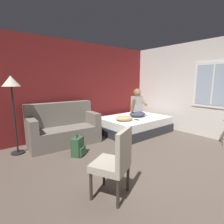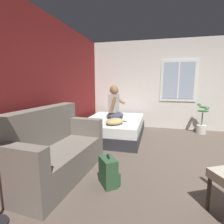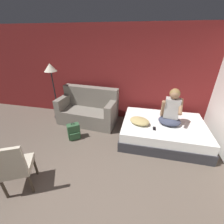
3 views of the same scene
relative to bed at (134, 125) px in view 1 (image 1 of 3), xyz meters
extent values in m
plane|color=brown|center=(-1.42, -2.11, -0.24)|extent=(40.00, 40.00, 0.00)
cube|color=maroon|center=(-1.42, 1.02, 1.11)|extent=(10.30, 0.16, 2.70)
cube|color=white|center=(1.22, -1.71, 1.25)|extent=(0.02, 1.04, 1.24)
cube|color=#9EB2C6|center=(1.20, -1.71, 1.25)|extent=(0.01, 0.88, 1.08)
cube|color=white|center=(1.20, -1.71, 1.25)|extent=(0.01, 0.04, 1.08)
cube|color=#2D2D33|center=(0.00, 0.00, -0.11)|extent=(2.03, 1.49, 0.26)
cube|color=white|center=(0.00, 0.00, 0.13)|extent=(1.97, 1.44, 0.22)
cube|color=slate|center=(-2.15, 0.36, -0.02)|extent=(1.76, 0.93, 0.44)
cube|color=slate|center=(-2.12, 0.66, 0.50)|extent=(1.71, 0.37, 0.60)
cube|color=slate|center=(-2.91, 0.42, 0.36)|extent=(0.24, 0.81, 0.32)
cube|color=slate|center=(-1.39, 0.30, 0.36)|extent=(0.24, 0.81, 0.32)
cylinder|color=#382D23|center=(-2.41, -1.68, -0.04)|extent=(0.04, 0.04, 0.40)
cylinder|color=#382D23|center=(-2.76, -1.86, -0.04)|extent=(0.04, 0.04, 0.40)
cylinder|color=#382D23|center=(-2.23, -2.03, -0.04)|extent=(0.04, 0.04, 0.40)
cylinder|color=#382D23|center=(-2.58, -2.21, -0.04)|extent=(0.04, 0.04, 0.40)
cube|color=#B2A893|center=(-2.50, -1.95, 0.21)|extent=(0.62, 0.62, 0.10)
cube|color=#B2A893|center=(-2.40, -2.13, 0.50)|extent=(0.44, 0.26, 0.48)
ellipsoid|color=#383D51|center=(0.11, -0.02, 0.32)|extent=(0.57, 0.51, 0.16)
cube|color=#B2ADA8|center=(0.12, 0.02, 0.64)|extent=(0.35, 0.24, 0.48)
cylinder|color=#936B4C|center=(-0.09, 0.00, 0.62)|extent=(0.11, 0.22, 0.44)
cylinder|color=#936B4C|center=(0.28, -0.08, 0.74)|extent=(0.13, 0.38, 0.29)
sphere|color=#936B4C|center=(0.12, 0.00, 0.99)|extent=(0.21, 0.21, 0.21)
ellipsoid|color=olive|center=(0.12, 0.02, 1.00)|extent=(0.25, 0.25, 0.23)
cube|color=#2D5133|center=(-2.22, -0.46, -0.04)|extent=(0.35, 0.33, 0.40)
cube|color=#2D5133|center=(-2.15, -0.55, -0.13)|extent=(0.22, 0.19, 0.18)
torus|color=black|center=(-2.22, -0.46, 0.18)|extent=(0.08, 0.06, 0.09)
ellipsoid|color=tan|center=(-0.59, -0.17, 0.31)|extent=(0.58, 0.52, 0.14)
cube|color=black|center=(-0.24, -0.32, 0.25)|extent=(0.07, 0.14, 0.01)
cylinder|color=black|center=(-3.21, 0.47, -0.22)|extent=(0.28, 0.28, 0.03)
cylinder|color=black|center=(-3.21, 0.47, 0.52)|extent=(0.04, 0.04, 1.45)
cone|color=beige|center=(-3.21, 0.47, 1.35)|extent=(0.36, 0.36, 0.22)
camera|label=1|loc=(-3.87, -3.70, 1.36)|focal=28.00mm
camera|label=2|loc=(-4.40, -1.06, 1.20)|focal=28.00mm
camera|label=3|loc=(-0.55, -3.36, 2.16)|focal=24.00mm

